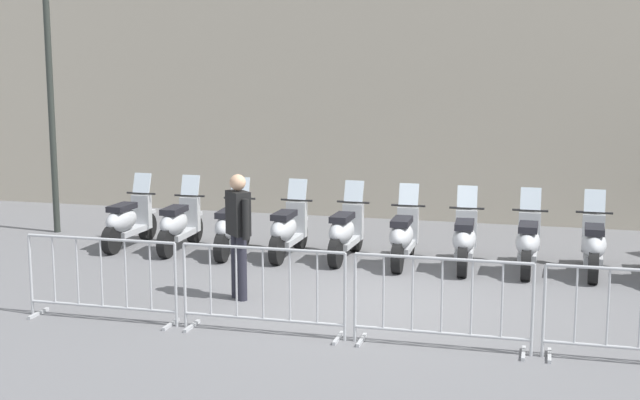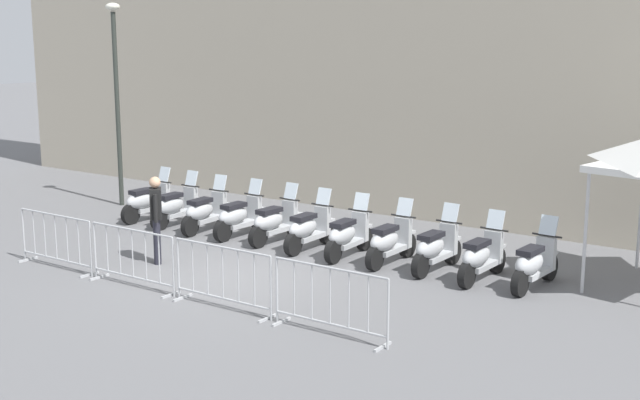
{
  "view_description": "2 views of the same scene",
  "coord_description": "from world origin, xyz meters",
  "px_view_note": "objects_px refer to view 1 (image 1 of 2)",
  "views": [
    {
      "loc": [
        3.99,
        -10.77,
        3.3
      ],
      "look_at": [
        -1.84,
        2.19,
        0.95
      ],
      "focal_mm": 48.9,
      "sensor_mm": 36.0,
      "label": 1
    },
    {
      "loc": [
        11.79,
        -9.78,
        4.49
      ],
      "look_at": [
        0.29,
        1.83,
        1.21
      ],
      "focal_mm": 47.23,
      "sensor_mm": 36.0,
      "label": 2
    }
  ],
  "objects_px": {
    "motorcycle_8": "(593,246)",
    "barrier_segment_1": "(263,291)",
    "motorcycle_0": "(127,222)",
    "barrier_segment_0": "(102,280)",
    "motorcycle_3": "(287,230)",
    "officer_near_row_end": "(238,229)",
    "street_lamp": "(49,62)",
    "motorcycle_5": "(403,237)",
    "motorcycle_1": "(179,225)",
    "barrier_segment_3": "(640,318)",
    "motorcycle_6": "(465,240)",
    "barrier_segment_2": "(442,304)",
    "motorcycle_4": "(345,233)",
    "motorcycle_7": "(528,243)",
    "motorcycle_2": "(231,228)"
  },
  "relations": [
    {
      "from": "motorcycle_8",
      "to": "barrier_segment_1",
      "type": "height_order",
      "value": "motorcycle_8"
    },
    {
      "from": "motorcycle_0",
      "to": "barrier_segment_0",
      "type": "bearing_deg",
      "value": -57.65
    },
    {
      "from": "motorcycle_3",
      "to": "officer_near_row_end",
      "type": "distance_m",
      "value": 2.62
    },
    {
      "from": "street_lamp",
      "to": "officer_near_row_end",
      "type": "distance_m",
      "value": 6.41
    },
    {
      "from": "motorcycle_0",
      "to": "motorcycle_5",
      "type": "xyz_separation_m",
      "value": [
        4.79,
        0.74,
        0.0
      ]
    },
    {
      "from": "motorcycle_1",
      "to": "barrier_segment_3",
      "type": "distance_m",
      "value": 8.09
    },
    {
      "from": "motorcycle_6",
      "to": "barrier_segment_3",
      "type": "distance_m",
      "value": 4.46
    },
    {
      "from": "barrier_segment_2",
      "to": "street_lamp",
      "type": "height_order",
      "value": "street_lamp"
    },
    {
      "from": "motorcycle_3",
      "to": "motorcycle_1",
      "type": "bearing_deg",
      "value": -169.96
    },
    {
      "from": "motorcycle_4",
      "to": "motorcycle_6",
      "type": "height_order",
      "value": "same"
    },
    {
      "from": "motorcycle_7",
      "to": "barrier_segment_3",
      "type": "distance_m",
      "value": 4.1
    },
    {
      "from": "motorcycle_1",
      "to": "barrier_segment_1",
      "type": "distance_m",
      "value": 4.82
    },
    {
      "from": "motorcycle_3",
      "to": "motorcycle_5",
      "type": "distance_m",
      "value": 1.94
    },
    {
      "from": "motorcycle_5",
      "to": "motorcycle_4",
      "type": "bearing_deg",
      "value": -176.19
    },
    {
      "from": "motorcycle_7",
      "to": "barrier_segment_1",
      "type": "relative_size",
      "value": 0.85
    },
    {
      "from": "motorcycle_1",
      "to": "motorcycle_7",
      "type": "xyz_separation_m",
      "value": [
        5.73,
        0.96,
        0.0
      ]
    },
    {
      "from": "barrier_segment_0",
      "to": "barrier_segment_1",
      "type": "bearing_deg",
      "value": 9.68
    },
    {
      "from": "motorcycle_1",
      "to": "officer_near_row_end",
      "type": "distance_m",
      "value": 3.29
    },
    {
      "from": "motorcycle_2",
      "to": "street_lamp",
      "type": "bearing_deg",
      "value": 175.58
    },
    {
      "from": "motorcycle_7",
      "to": "officer_near_row_end",
      "type": "distance_m",
      "value": 4.6
    },
    {
      "from": "barrier_segment_2",
      "to": "barrier_segment_3",
      "type": "bearing_deg",
      "value": 9.68
    },
    {
      "from": "motorcycle_5",
      "to": "street_lamp",
      "type": "height_order",
      "value": "street_lamp"
    },
    {
      "from": "motorcycle_0",
      "to": "motorcycle_7",
      "type": "height_order",
      "value": "same"
    },
    {
      "from": "motorcycle_2",
      "to": "motorcycle_7",
      "type": "relative_size",
      "value": 0.99
    },
    {
      "from": "barrier_segment_2",
      "to": "barrier_segment_3",
      "type": "relative_size",
      "value": 1.0
    },
    {
      "from": "motorcycle_4",
      "to": "barrier_segment_3",
      "type": "distance_m",
      "value": 5.76
    },
    {
      "from": "motorcycle_5",
      "to": "motorcycle_6",
      "type": "bearing_deg",
      "value": 9.18
    },
    {
      "from": "motorcycle_3",
      "to": "motorcycle_6",
      "type": "relative_size",
      "value": 1.01
    },
    {
      "from": "motorcycle_7",
      "to": "street_lamp",
      "type": "height_order",
      "value": "street_lamp"
    },
    {
      "from": "motorcycle_7",
      "to": "motorcycle_8",
      "type": "xyz_separation_m",
      "value": [
        0.94,
        0.22,
        0.0
      ]
    },
    {
      "from": "motorcycle_7",
      "to": "street_lamp",
      "type": "xyz_separation_m",
      "value": [
        -8.75,
        -0.54,
        2.73
      ]
    },
    {
      "from": "motorcycle_3",
      "to": "barrier_segment_0",
      "type": "distance_m",
      "value": 4.13
    },
    {
      "from": "motorcycle_8",
      "to": "barrier_segment_1",
      "type": "xyz_separation_m",
      "value": [
        -3.25,
        -4.57,
        0.07
      ]
    },
    {
      "from": "motorcycle_0",
      "to": "barrier_segment_1",
      "type": "distance_m",
      "value": 5.47
    },
    {
      "from": "motorcycle_6",
      "to": "motorcycle_7",
      "type": "height_order",
      "value": "same"
    },
    {
      "from": "motorcycle_0",
      "to": "motorcycle_1",
      "type": "relative_size",
      "value": 1.0
    },
    {
      "from": "barrier_segment_1",
      "to": "motorcycle_1",
      "type": "bearing_deg",
      "value": 135.29
    },
    {
      "from": "barrier_segment_1",
      "to": "officer_near_row_end",
      "type": "distance_m",
      "value": 1.65
    },
    {
      "from": "motorcycle_0",
      "to": "barrier_segment_3",
      "type": "distance_m",
      "value": 8.96
    },
    {
      "from": "barrier_segment_3",
      "to": "motorcycle_8",
      "type": "bearing_deg",
      "value": 103.9
    },
    {
      "from": "motorcycle_0",
      "to": "motorcycle_3",
      "type": "bearing_deg",
      "value": 9.31
    },
    {
      "from": "motorcycle_4",
      "to": "motorcycle_8",
      "type": "relative_size",
      "value": 1.0
    },
    {
      "from": "barrier_segment_1",
      "to": "barrier_segment_2",
      "type": "bearing_deg",
      "value": 9.68
    },
    {
      "from": "motorcycle_0",
      "to": "motorcycle_7",
      "type": "distance_m",
      "value": 6.78
    },
    {
      "from": "barrier_segment_3",
      "to": "barrier_segment_2",
      "type": "bearing_deg",
      "value": -170.32
    },
    {
      "from": "motorcycle_6",
      "to": "motorcycle_8",
      "type": "xyz_separation_m",
      "value": [
        1.89,
        0.42,
        0.0
      ]
    },
    {
      "from": "motorcycle_2",
      "to": "officer_near_row_end",
      "type": "distance_m",
      "value": 2.76
    },
    {
      "from": "motorcycle_3",
      "to": "street_lamp",
      "type": "height_order",
      "value": "street_lamp"
    },
    {
      "from": "motorcycle_1",
      "to": "barrier_segment_1",
      "type": "bearing_deg",
      "value": -44.71
    },
    {
      "from": "motorcycle_8",
      "to": "street_lamp",
      "type": "distance_m",
      "value": 10.09
    }
  ]
}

